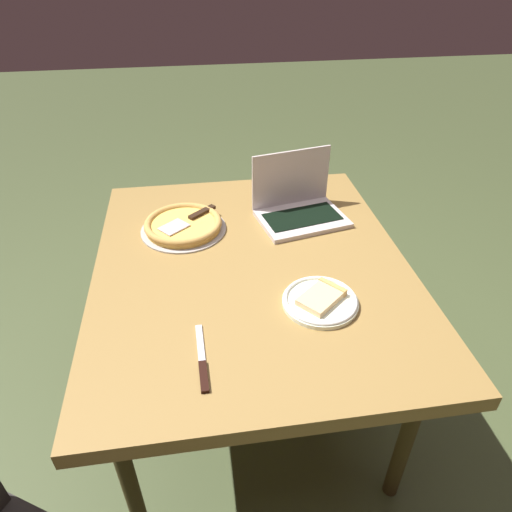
# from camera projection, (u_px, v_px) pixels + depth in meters

# --- Properties ---
(ground_plane) EXTENTS (12.00, 12.00, 0.00)m
(ground_plane) POSITION_uv_depth(u_px,v_px,m) (253.00, 403.00, 1.96)
(ground_plane) COLOR #414D2C
(dining_table) EXTENTS (1.24, 1.03, 0.75)m
(dining_table) POSITION_uv_depth(u_px,v_px,m) (252.00, 278.00, 1.56)
(dining_table) COLOR olive
(dining_table) RESTS_ON ground_plane
(laptop) EXTENTS (0.29, 0.36, 0.24)m
(laptop) POSITION_uv_depth(u_px,v_px,m) (298.00, 205.00, 1.75)
(laptop) COLOR beige
(laptop) RESTS_ON dining_table
(pizza_plate) EXTENTS (0.22, 0.22, 0.04)m
(pizza_plate) POSITION_uv_depth(u_px,v_px,m) (321.00, 300.00, 1.35)
(pizza_plate) COLOR white
(pizza_plate) RESTS_ON dining_table
(pizza_tray) EXTENTS (0.31, 0.31, 0.04)m
(pizza_tray) POSITION_uv_depth(u_px,v_px,m) (183.00, 225.00, 1.68)
(pizza_tray) COLOR #AAA7A5
(pizza_tray) RESTS_ON dining_table
(table_knife) EXTENTS (0.23, 0.02, 0.01)m
(table_knife) POSITION_uv_depth(u_px,v_px,m) (202.00, 364.00, 1.17)
(table_knife) COLOR silver
(table_knife) RESTS_ON dining_table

